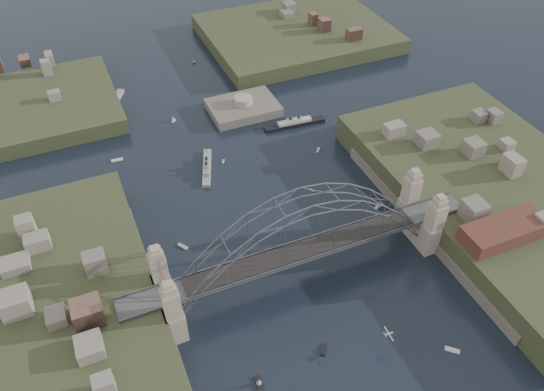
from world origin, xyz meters
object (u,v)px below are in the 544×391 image
at_px(naval_cruiser_far, 114,102).
at_px(ocean_liner, 295,123).
at_px(fort_island, 244,112).
at_px(wharf_shed, 504,231).
at_px(bridge, 304,238).
at_px(naval_cruiser_near, 207,167).

height_order(naval_cruiser_far, ocean_liner, naval_cruiser_far).
relative_size(fort_island, wharf_shed, 1.10).
height_order(fort_island, naval_cruiser_far, fort_island).
relative_size(bridge, ocean_liner, 4.19).
distance_m(fort_island, naval_cruiser_far, 43.83).
height_order(fort_island, wharf_shed, wharf_shed).
xyz_separation_m(fort_island, ocean_liner, (12.06, -13.91, 1.10)).
relative_size(bridge, naval_cruiser_near, 5.16).
xyz_separation_m(fort_island, naval_cruiser_near, (-20.41, -24.08, 1.11)).
relative_size(fort_island, naval_cruiser_far, 1.45).
distance_m(wharf_shed, ocean_liner, 73.46).
distance_m(fort_island, wharf_shed, 90.48).
height_order(naval_cruiser_near, ocean_liner, naval_cruiser_near).
bearing_deg(ocean_liner, bridge, -113.22).
bearing_deg(ocean_liner, naval_cruiser_far, 145.32).
height_order(bridge, ocean_liner, bridge).
relative_size(naval_cruiser_near, naval_cruiser_far, 1.07).
xyz_separation_m(bridge, naval_cruiser_near, (-8.41, 45.92, -11.56)).
xyz_separation_m(wharf_shed, ocean_liner, (-19.94, 70.09, -9.24)).
bearing_deg(naval_cruiser_near, fort_island, 49.71).
distance_m(naval_cruiser_near, ocean_liner, 34.03).
bearing_deg(wharf_shed, naval_cruiser_far, 123.85).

